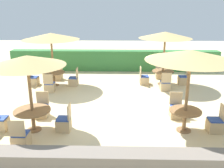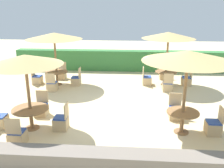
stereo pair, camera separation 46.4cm
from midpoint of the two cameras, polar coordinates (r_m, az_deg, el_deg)
ground_plane at (r=9.98m, az=-1.43°, el=-5.99°), size 40.00×40.00×0.00m
hedge_row at (r=15.86m, az=-0.29°, el=5.42°), size 13.00×0.70×1.27m
stone_border at (r=6.54m, az=-3.20°, el=-17.26°), size 10.00×0.56×0.53m
parasol_back_left at (r=12.83m, az=-14.84°, el=10.46°), size 2.81×2.81×2.69m
round_table_back_left at (r=13.20m, az=-14.18°, el=2.09°), size 1.15×1.15×0.72m
patio_chair_back_left_south at (r=12.35m, az=-15.10°, el=-0.58°), size 0.46×0.46×0.93m
patio_chair_back_left_north at (r=14.27m, az=-13.16°, el=2.01°), size 0.46×0.46×0.93m
patio_chair_back_left_west at (r=13.66m, az=-18.44°, el=0.85°), size 0.46×0.46×0.93m
patio_chair_back_left_east at (r=13.04m, az=-9.76°, el=0.74°), size 0.46×0.46×0.93m
parasol_back_right at (r=12.87m, az=11.06°, el=10.88°), size 2.65×2.65×2.73m
round_table_back_right at (r=13.24m, az=10.56°, el=2.37°), size 1.13×1.13×0.72m
patio_chair_back_right_west at (r=13.17m, az=6.31°, el=1.07°), size 0.46×0.46×0.93m
patio_chair_back_right_north at (r=14.36m, az=9.98°, el=2.31°), size 0.46×0.46×0.93m
patio_chair_back_right_south at (r=12.37m, az=11.00°, el=-0.26°), size 0.46×0.46×0.93m
patio_chair_back_right_east at (r=13.55m, az=15.02°, el=1.03°), size 0.46×0.46×0.93m
parasol_front_left at (r=8.17m, az=-20.42°, el=4.94°), size 2.38×2.38×2.53m
round_table_front_left at (r=8.70m, az=-19.18°, el=-6.46°), size 1.19×1.19×0.73m
patio_chair_front_left_west at (r=9.27m, az=-25.56°, el=-7.99°), size 0.46×0.46×0.93m
patio_chair_front_left_east at (r=8.56m, az=-12.44°, el=-8.71°), size 0.46×0.46×0.93m
patio_chair_front_left_north at (r=9.75m, az=-17.06°, el=-5.73°), size 0.46×0.46×0.93m
patio_chair_front_left_south at (r=8.01m, az=-21.73°, el=-11.56°), size 0.46×0.46×0.93m
parasol_front_right at (r=7.89m, az=15.97°, el=6.26°), size 2.79×2.79×2.71m
round_table_front_right at (r=8.48m, az=14.85°, el=-6.84°), size 1.04×1.04×0.73m
patio_chair_front_right_east at (r=8.86m, az=21.15°, el=-8.60°), size 0.46×0.46×0.93m
patio_chair_front_right_north at (r=9.51m, az=13.10°, el=-5.98°), size 0.46×0.46×0.93m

